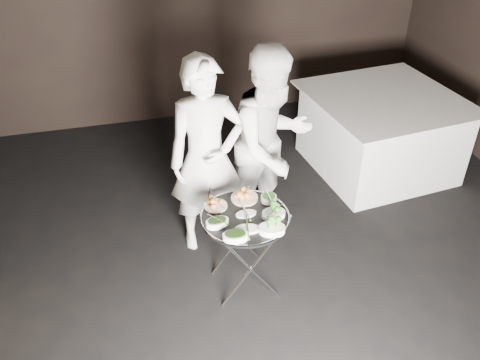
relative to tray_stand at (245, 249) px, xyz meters
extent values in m
cube|color=black|center=(0.11, -0.36, -0.42)|extent=(6.00, 7.00, 0.05)
cylinder|color=silver|center=(0.00, -0.18, -0.05)|extent=(0.48, 0.02, 0.70)
cylinder|color=silver|center=(0.00, -0.18, -0.05)|extent=(0.48, 0.02, 0.70)
cylinder|color=silver|center=(0.00, 0.18, -0.05)|extent=(0.48, 0.02, 0.70)
cylinder|color=silver|center=(0.00, 0.18, -0.05)|extent=(0.48, 0.02, 0.70)
cylinder|color=silver|center=(-0.20, 0.00, 0.28)|extent=(0.02, 0.41, 0.02)
cylinder|color=silver|center=(0.20, 0.00, 0.28)|extent=(0.02, 0.41, 0.02)
cylinder|color=black|center=(0.00, 0.00, 0.31)|extent=(0.66, 0.66, 0.03)
torus|color=silver|center=(0.00, 0.00, 0.32)|extent=(0.68, 0.68, 0.01)
cylinder|color=beige|center=(-0.19, 0.17, 0.33)|extent=(0.18, 0.18, 0.02)
cylinder|color=beige|center=(0.05, 0.21, 0.33)|extent=(0.21, 0.21, 0.02)
cylinder|color=white|center=(0.23, 0.14, 0.35)|extent=(0.12, 0.12, 0.05)
cylinder|color=silver|center=(-0.18, 0.16, 0.38)|extent=(0.08, 0.19, 0.01)
cylinder|color=silver|center=(0.05, 0.21, 0.38)|extent=(0.13, 0.17, 0.01)
cylinder|color=silver|center=(0.23, 0.13, 0.38)|extent=(0.01, 0.20, 0.01)
cylinder|color=silver|center=(-0.22, -0.05, 0.38)|extent=(0.13, 0.16, 0.01)
cylinder|color=silver|center=(0.22, -0.05, 0.38)|extent=(0.17, 0.13, 0.01)
cylinder|color=silver|center=(0.00, 0.01, 0.38)|extent=(0.02, 0.20, 0.01)
imported|color=silver|center=(-0.16, 0.63, 0.48)|extent=(0.65, 0.43, 1.75)
imported|color=silver|center=(0.42, 0.68, 0.49)|extent=(1.06, 0.96, 1.78)
cube|color=white|center=(1.87, 1.38, 0.02)|extent=(1.32, 1.32, 0.82)
cube|color=white|center=(1.87, 1.38, 0.44)|extent=(1.48, 1.48, 0.02)
camera|label=1|loc=(-0.78, -2.88, 2.70)|focal=38.00mm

